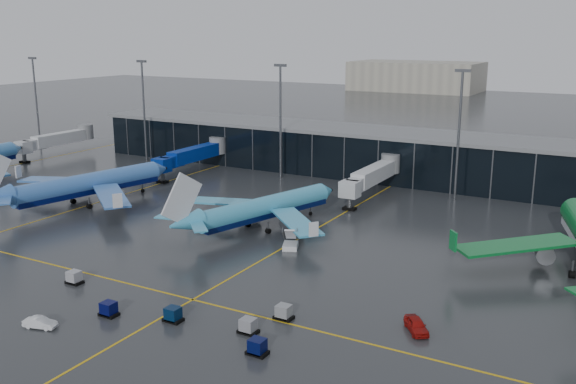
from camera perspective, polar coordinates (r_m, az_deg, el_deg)
The scene contains 11 objects.
ground at distance 98.41m, azimuth -7.74°, elevation -5.27°, with size 600.00×600.00×0.00m, color #282B2D.
terminal_pier at distance 149.45m, azimuth 6.65°, elevation 3.59°, with size 142.00×17.00×10.70m.
jet_bridges at distance 150.94m, azimuth -8.61°, elevation 3.29°, with size 94.00×27.50×7.20m.
flood_masts at distance 135.28m, azimuth 6.72°, elevation 6.09°, with size 203.00×0.50×25.50m.
taxi_lines at distance 101.61m, azimuth 0.41°, elevation -4.50°, with size 220.00×120.00×0.02m.
airliner_arkefly at distance 128.25m, azimuth -17.33°, elevation 1.74°, with size 36.49×41.56×12.77m, color #3C73C7, non-canonical shape.
airliner_klm_near at distance 107.57m, azimuth -2.00°, elevation -0.26°, with size 32.86×37.43×11.50m, color #41AAD6, non-canonical shape.
baggage_carts at distance 76.25m, azimuth -9.03°, elevation -10.61°, with size 33.53×10.83×1.70m.
mobile_airstair at distance 98.65m, azimuth 0.22°, elevation -4.61°, with size 3.29×3.81×3.45m.
service_van_red at distance 73.93m, azimuth 11.34°, elevation -11.52°, with size 1.83×4.56×1.55m, color #9F0F0C.
service_van_white at distance 78.55m, azimuth -21.18°, elevation -10.78°, with size 1.33×3.81×1.26m, color white.
Camera 1 is at (56.72, -73.62, 32.37)m, focal length 40.00 mm.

